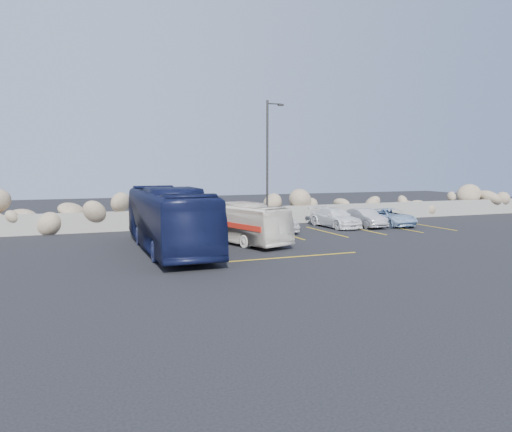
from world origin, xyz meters
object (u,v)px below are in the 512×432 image
object	(u,v)px
lamppost	(268,161)
car_d	(390,217)
tour_coach	(169,219)
car_a	(272,219)
car_b	(365,218)
vintage_bus	(234,222)
car_c	(335,218)

from	to	relation	value
lamppost	car_d	xyz separation A→B (m)	(8.32, -1.26, -3.72)
tour_coach	car_d	world-z (taller)	tour_coach
car_a	car_d	xyz separation A→B (m)	(8.48, -0.18, -0.18)
lamppost	car_a	bearing A→B (deg)	-98.82
car_a	car_d	distance (m)	8.49
tour_coach	car_d	distance (m)	16.33
lamppost	car_b	size ratio (longest dim) A/B	2.23
car_b	car_d	size ratio (longest dim) A/B	0.87
car_a	car_b	size ratio (longest dim) A/B	1.24
lamppost	car_b	distance (m)	7.45
vintage_bus	car_c	distance (m)	8.84
lamppost	car_a	xyz separation A→B (m)	(-0.17, -1.08, -3.54)
lamppost	car_b	xyz separation A→B (m)	(6.34, -1.27, -3.71)
lamppost	tour_coach	world-z (taller)	lamppost
car_a	car_d	bearing A→B (deg)	-4.55
car_a	car_c	bearing A→B (deg)	1.52
lamppost	car_c	bearing A→B (deg)	-8.80
tour_coach	car_a	xyz separation A→B (m)	(7.24, 4.47, -0.74)
car_a	car_b	bearing A→B (deg)	-4.97
car_b	tour_coach	bearing A→B (deg)	-162.50
lamppost	car_b	world-z (taller)	lamppost
lamppost	car_d	distance (m)	9.20
lamppost	tour_coach	distance (m)	9.67
car_a	car_d	world-z (taller)	car_a
car_a	vintage_bus	bearing A→B (deg)	-142.10
lamppost	tour_coach	bearing A→B (deg)	-143.19
car_c	car_d	distance (m)	3.91
vintage_bus	car_a	bearing A→B (deg)	25.30
lamppost	tour_coach	size ratio (longest dim) A/B	0.74
lamppost	car_d	bearing A→B (deg)	-8.63
car_d	tour_coach	bearing A→B (deg)	-165.70
car_b	car_c	distance (m)	1.98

